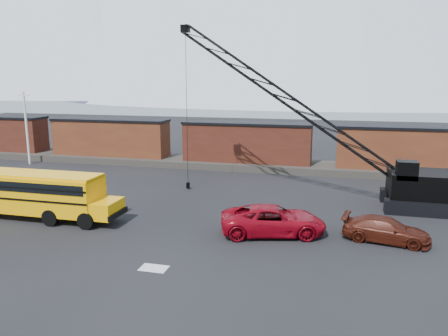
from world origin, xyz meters
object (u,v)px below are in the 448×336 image
(school_bus, at_px, (36,193))
(red_pickup, at_px, (273,220))
(crawler_crane, at_px, (299,107))
(maroon_suv, at_px, (386,230))

(school_bus, relative_size, red_pickup, 1.82)
(crawler_crane, bearing_deg, red_pickup, -94.15)
(red_pickup, distance_m, crawler_crane, 10.72)
(school_bus, height_order, crawler_crane, crawler_crane)
(red_pickup, height_order, crawler_crane, crawler_crane)
(school_bus, distance_m, red_pickup, 16.14)
(school_bus, bearing_deg, red_pickup, 3.40)
(maroon_suv, bearing_deg, red_pickup, 103.59)
(school_bus, bearing_deg, crawler_crane, 29.76)
(maroon_suv, xyz_separation_m, crawler_crane, (-5.98, 8.19, 6.55))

